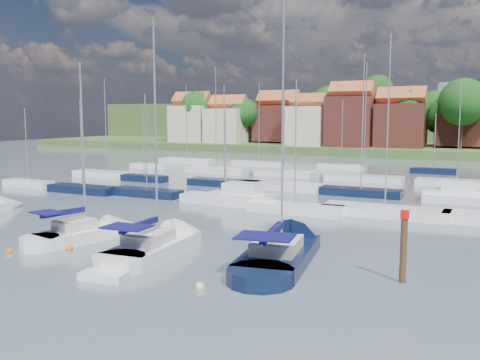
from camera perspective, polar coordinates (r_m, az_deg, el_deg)
The scene contains 12 objects.
ground at distance 68.86m, azimuth 11.67°, elevation -0.49°, with size 260.00×260.00×0.00m, color #414D59.
sailboat_left at distance 40.03m, azimuth -15.44°, elevation -5.48°, with size 4.80×10.17×13.45m.
sailboat_centre at distance 35.92m, azimuth -8.01°, elevation -6.74°, with size 4.01×11.99×16.00m.
sailboat_navy at distance 34.32m, azimuth 4.93°, elevation -7.36°, with size 5.77×14.05×18.79m.
tender at distance 30.08m, azimuth -14.37°, elevation -9.92°, with size 2.67×1.56×0.54m.
timber_piling at distance 29.81m, azimuth 16.98°, elevation -8.78°, with size 0.40×0.40×6.14m.
buoy_b at distance 37.69m, azimuth -23.40°, elevation -7.15°, with size 0.48×0.48×0.48m, color #D85914.
buoy_c at distance 37.01m, azimuth -17.73°, elevation -7.16°, with size 0.50×0.50×0.50m, color #D85914.
buoy_d at distance 27.89m, azimuth -4.28°, elevation -11.52°, with size 0.51×0.51×0.51m, color beige.
buoy_e at distance 37.21m, azimuth 3.43°, elevation -6.75°, with size 0.46×0.46×0.46m, color beige.
marina_field at distance 63.67m, azimuth 12.21°, elevation -0.72°, with size 79.62×41.41×15.93m.
far_shore_town at distance 159.47m, azimuth 21.17°, elevation 5.06°, with size 212.46×90.00×22.27m.
Camera 1 is at (17.43, -26.02, 8.88)m, focal length 40.00 mm.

